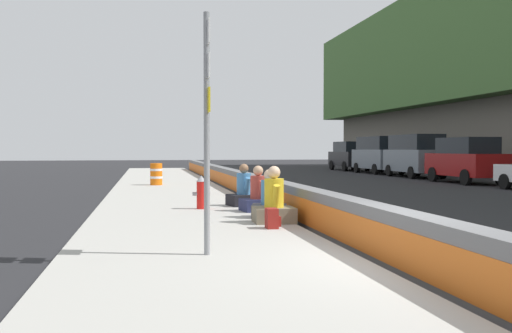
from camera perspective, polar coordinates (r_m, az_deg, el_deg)
name	(u,v)px	position (r m, az deg, el deg)	size (l,w,h in m)	color
ground_plane	(406,273)	(8.35, 14.69, -10.19)	(160.00, 160.00, 0.00)	#232326
sidewalk_strip	(216,276)	(7.59, -3.99, -10.79)	(80.00, 4.40, 0.14)	#A8A59E
jersey_barrier	(406,242)	(8.27, 14.69, -7.31)	(76.00, 0.45, 0.85)	slate
route_sign_post	(207,114)	(8.55, -4.89, 5.20)	(0.44, 0.09, 3.60)	gray
fire_hydrant	(201,192)	(15.12, -5.48, -2.53)	(0.26, 0.46, 0.88)	red
seated_person_foreground	(274,205)	(12.29, 1.81, -3.83)	(0.78, 0.89, 1.21)	#706651
seated_person_middle	(269,202)	(13.20, 1.32, -3.59)	(0.85, 0.94, 1.11)	#424247
seated_person_rear	(258,197)	(14.54, 0.21, -3.04)	(0.82, 0.92, 1.15)	#23284C
seated_person_far	(244,193)	(15.92, -1.21, -2.61)	(0.88, 0.98, 1.16)	black
backpack	(272,219)	(11.42, 1.63, -5.20)	(0.32, 0.28, 0.40)	maroon
construction_barrel	(156,174)	(25.31, -9.91, -0.74)	(0.54, 0.54, 0.95)	orange
parked_car_fourth	(466,160)	(30.35, 20.18, 0.66)	(4.81, 2.09, 2.28)	maroon
parked_car_midline	(415,155)	(35.48, 15.56, 1.12)	(5.15, 2.21, 2.56)	slate
parked_car_far	(379,154)	(40.44, 12.12, 1.22)	(5.12, 2.15, 2.56)	slate
parked_car_farther	(349,155)	(45.87, 9.28, 1.09)	(4.80, 2.07, 2.28)	black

